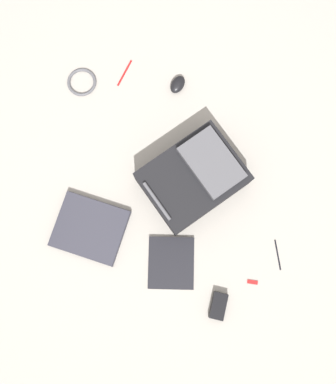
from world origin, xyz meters
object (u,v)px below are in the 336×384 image
laptop (90,228)px  computer_mouse (178,85)px  backpack (194,178)px  book_manual (171,263)px  pen_blue (278,255)px  power_brick (218,306)px  pen_black (124,73)px  usb_stick (253,282)px  cable_coil (82,82)px

laptop → computer_mouse: bearing=-110.3°
backpack → book_manual: (0.03, 0.40, -0.08)m
computer_mouse → pen_blue: (-0.61, 0.74, -0.02)m
computer_mouse → pen_blue: bearing=149.1°
backpack → pen_blue: size_ratio=3.84×
power_brick → pen_black: 1.22m
backpack → usb_stick: bearing=129.9°
power_brick → pen_black: bearing=-58.2°
laptop → computer_mouse: 0.82m
laptop → backpack: bearing=-144.7°
laptop → pen_black: laptop is taller
cable_coil → pen_blue: cable_coil is taller
pen_black → pen_blue: bearing=139.3°
cable_coil → usb_stick: cable_coil is taller
book_manual → backpack: bearing=-94.9°
book_manual → laptop: bearing=-12.6°
laptop → usb_stick: size_ratio=7.35×
laptop → cable_coil: (0.19, -0.71, -0.01)m
laptop → computer_mouse: computer_mouse is taller
cable_coil → pen_black: 0.22m
laptop → book_manual: bearing=167.4°
pen_black → pen_blue: size_ratio=1.05×
book_manual → power_brick: (-0.25, 0.15, 0.01)m
usb_stick → laptop: bearing=-8.0°
pen_black → usb_stick: size_ratio=3.07×
book_manual → cable_coil: size_ratio=1.87×
book_manual → pen_blue: (-0.49, -0.13, -0.00)m
backpack → computer_mouse: size_ratio=5.67×
computer_mouse → cable_coil: (0.47, 0.07, -0.01)m
pen_blue → laptop: bearing=2.2°
laptop → pen_blue: 0.90m
laptop → usb_stick: bearing=172.0°
book_manual → pen_black: (0.40, -0.89, -0.00)m
laptop → power_brick: bearing=159.5°
pen_blue → usb_stick: (0.10, 0.15, 0.00)m
laptop → power_brick: power_brick is taller
laptop → book_manual: laptop is taller
usb_stick → pen_blue: bearing=-124.2°
usb_stick → computer_mouse: bearing=-60.0°
usb_stick → cable_coil: bearing=-39.7°
cable_coil → pen_blue: bearing=148.2°
laptop → pen_blue: bearing=-177.8°
cable_coil → pen_black: bearing=-156.4°
pen_black → pen_blue: (-0.88, 0.76, -0.00)m
laptop → pen_blue: size_ratio=2.52×
computer_mouse → pen_black: bearing=15.2°
cable_coil → backpack: bearing=147.9°
backpack → pen_blue: backpack is taller
laptop → book_manual: size_ratio=1.31×
pen_black → backpack: bearing=131.8°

